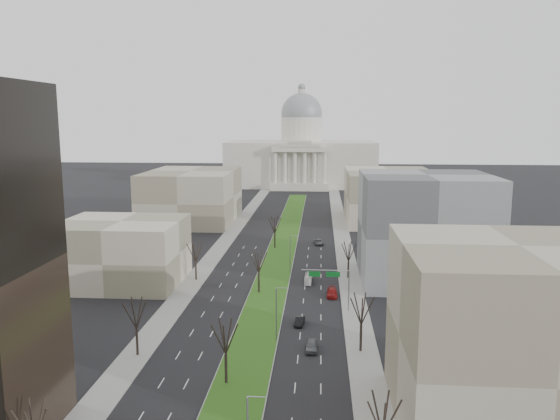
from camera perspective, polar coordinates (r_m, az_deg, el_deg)
The scene contains 26 objects.
ground at distance 154.01m, azimuth 0.20°, elevation -4.05°, with size 600.00×600.00×0.00m, color black.
median at distance 153.00m, azimuth 0.17°, elevation -4.10°, with size 8.00×222.03×0.20m.
sidewalk_left at distance 132.46m, azimuth -8.20°, elevation -6.36°, with size 5.00×330.00×0.15m, color gray.
sidewalk_right at distance 129.63m, azimuth 7.19°, elevation -6.69°, with size 5.00×330.00×0.15m, color gray.
capitol at distance 299.79m, azimuth 2.24°, elevation 5.69°, with size 80.00×46.00×55.00m.
building_beige_left at distance 125.78m, azimuth -16.19°, elevation -4.24°, with size 26.00×22.00×14.00m, color gray.
building_tan_right at distance 69.94m, azimuth 23.18°, elevation -12.24°, with size 26.00×24.00×22.00m, color gray.
building_grey_right at distance 125.91m, azimuth 14.90°, elevation -1.83°, with size 28.00×26.00×24.00m, color #595B5D.
building_far_left at distance 196.64m, azimuth -9.19°, elevation 1.45°, with size 30.00×40.00×18.00m, color gray.
building_far_right at distance 197.75m, azimuth 11.31°, elevation 1.44°, with size 30.00×40.00×18.00m, color gray.
tree_left_mid at distance 87.17m, azimuth -14.84°, elevation -10.27°, with size 5.40×5.40×9.72m.
tree_left_far at distance 124.09m, azimuth -8.83°, elevation -4.23°, with size 5.28×5.28×9.50m.
tree_right_near at distance 59.49m, azimuth 10.73°, elevation -20.19°, with size 5.16×5.16×9.29m.
tree_right_mid at distance 86.57m, azimuth 8.52°, elevation -10.08°, with size 5.52×5.52×9.94m.
tree_right_far at distance 125.07m, azimuth 7.19°, elevation -4.23°, with size 5.04×5.04×9.07m.
tree_median_a at distance 76.22m, azimuth -5.72°, elevation -12.92°, with size 5.40×5.40×9.72m.
tree_median_b at distance 113.84m, azimuth -2.24°, elevation -5.29°, with size 5.40×5.40×9.72m.
tree_median_c at distance 152.68m, azimuth -0.55°, elevation -1.48°, with size 5.40×5.40×9.72m.
streetlamp_median_b at distance 90.20m, azimuth -0.36°, elevation -10.74°, with size 1.90×0.20×9.16m.
streetlamp_median_c at distance 128.40m, azimuth 1.08°, elevation -4.58°, with size 1.90×0.20×9.16m.
mast_arm_signs at distance 103.83m, azimuth 5.72°, elevation -7.30°, with size 9.12×0.24×8.09m.
car_grey_near at distance 88.55m, azimuth 3.31°, elevation -13.96°, with size 1.86×4.63×1.58m, color #55595E.
car_black at distance 98.53m, azimuth 2.06°, elevation -11.53°, with size 1.44×4.12×1.36m, color black.
car_red at distance 113.83m, azimuth 5.44°, elevation -8.60°, with size 2.14×5.26×1.53m, color maroon.
car_grey_far at distance 159.25m, azimuth 4.04°, elevation -3.34°, with size 2.45×5.32×1.48m, color #54575C.
box_van at distance 122.61m, azimuth 2.98°, elevation -7.17°, with size 1.51×6.46×1.80m, color white.
Camera 1 is at (10.60, -29.38, 35.95)m, focal length 35.00 mm.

